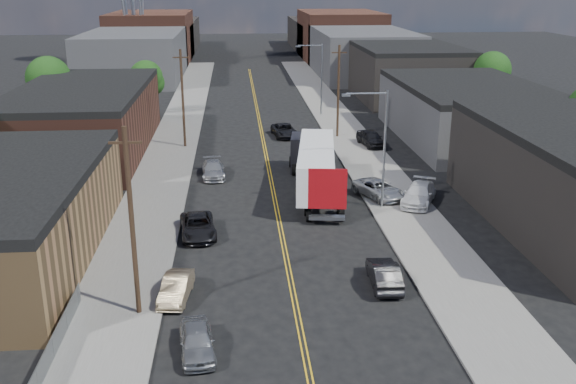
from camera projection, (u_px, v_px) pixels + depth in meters
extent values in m
plane|color=black|center=(259.00, 117.00, 81.30)|extent=(260.00, 260.00, 0.00)
cube|color=gold|center=(264.00, 146.00, 67.12)|extent=(0.32, 120.00, 0.01)
cube|color=slate|center=(173.00, 147.00, 66.34)|extent=(5.00, 140.00, 0.15)
cube|color=slate|center=(354.00, 143.00, 67.85)|extent=(5.00, 140.00, 0.15)
cube|color=#48261C|center=(84.00, 123.00, 63.80)|extent=(12.00, 26.00, 6.00)
cube|color=black|center=(80.00, 90.00, 62.76)|extent=(12.00, 26.00, 0.60)
cube|color=navy|center=(505.00, 180.00, 43.55)|extent=(0.30, 20.00, 0.80)
cube|color=#3A3A3D|center=(468.00, 114.00, 68.94)|extent=(14.00, 24.00, 5.50)
cube|color=black|center=(470.00, 86.00, 67.97)|extent=(14.00, 24.00, 0.60)
cube|color=black|center=(406.00, 74.00, 93.28)|extent=(14.00, 22.00, 7.00)
cube|color=black|center=(407.00, 47.00, 92.08)|extent=(14.00, 22.00, 0.60)
cube|color=#3A3A3D|center=(135.00, 55.00, 111.55)|extent=(16.00, 30.00, 8.00)
cube|color=#3A3A3D|center=(362.00, 53.00, 114.71)|extent=(16.00, 30.00, 8.00)
cube|color=#48261C|center=(152.00, 37.00, 134.87)|extent=(16.00, 26.00, 10.00)
cube|color=#48261C|center=(340.00, 36.00, 138.03)|extent=(16.00, 26.00, 10.00)
cube|color=black|center=(162.00, 36.00, 154.25)|extent=(16.00, 40.00, 7.00)
cube|color=black|center=(327.00, 35.00, 157.42)|extent=(16.00, 40.00, 7.00)
cylinder|color=gray|center=(384.00, 151.00, 47.42)|extent=(0.18, 0.18, 9.00)
cylinder|color=gray|center=(367.00, 93.00, 45.94)|extent=(3.00, 0.12, 0.12)
cube|color=gray|center=(346.00, 95.00, 45.86)|extent=(0.60, 0.25, 0.18)
cylinder|color=gray|center=(322.00, 80.00, 80.51)|extent=(0.18, 0.18, 9.00)
cylinder|color=gray|center=(310.00, 45.00, 79.04)|extent=(3.00, 0.12, 0.12)
cube|color=gray|center=(298.00, 46.00, 78.95)|extent=(0.60, 0.25, 0.18)
cylinder|color=black|center=(132.00, 225.00, 31.80)|extent=(0.26, 0.26, 10.00)
cube|color=black|center=(125.00, 143.00, 30.47)|extent=(1.60, 0.12, 0.12)
cylinder|color=black|center=(183.00, 99.00, 64.89)|extent=(0.26, 0.26, 10.00)
cube|color=black|center=(181.00, 57.00, 63.56)|extent=(1.60, 0.12, 0.12)
cylinder|color=black|center=(338.00, 92.00, 69.03)|extent=(0.26, 0.26, 10.00)
cube|color=black|center=(339.00, 53.00, 67.70)|extent=(1.60, 0.12, 0.12)
cube|color=slate|center=(37.00, 382.00, 26.78)|extent=(0.02, 16.00, 1.20)
cube|color=slate|center=(35.00, 369.00, 26.59)|extent=(0.05, 16.00, 0.05)
cylinder|color=black|center=(52.00, 110.00, 73.96)|extent=(0.36, 0.36, 4.50)
sphere|color=black|center=(49.00, 78.00, 72.83)|extent=(5.04, 5.04, 5.04)
sphere|color=black|center=(56.00, 86.00, 73.44)|extent=(3.96, 3.96, 3.96)
sphere|color=black|center=(44.00, 85.00, 72.61)|extent=(3.60, 3.60, 3.60)
cylinder|color=black|center=(148.00, 101.00, 81.49)|extent=(0.36, 0.36, 3.75)
sphere|color=black|center=(146.00, 77.00, 80.54)|extent=(4.20, 4.20, 4.20)
sphere|color=black|center=(152.00, 83.00, 81.11)|extent=(3.30, 3.30, 3.30)
sphere|color=black|center=(142.00, 82.00, 80.29)|extent=(3.00, 3.00, 3.00)
cylinder|color=black|center=(490.00, 96.00, 83.01)|extent=(0.36, 0.36, 4.25)
sphere|color=black|center=(492.00, 70.00, 81.93)|extent=(4.76, 4.76, 4.76)
sphere|color=black|center=(495.00, 76.00, 82.53)|extent=(3.74, 3.74, 3.74)
sphere|color=black|center=(489.00, 75.00, 81.70)|extent=(3.40, 3.40, 3.40)
cube|color=white|center=(316.00, 165.00, 50.51)|extent=(4.36, 12.67, 2.90)
cube|color=maroon|center=(327.00, 189.00, 44.64)|extent=(2.70, 0.49, 2.92)
cube|color=gray|center=(327.00, 217.00, 45.31)|extent=(2.62, 0.94, 0.25)
cube|color=black|center=(306.00, 153.00, 58.10)|extent=(3.02, 3.64, 3.21)
cylinder|color=black|center=(324.00, 211.00, 46.65)|extent=(2.81, 1.39, 1.04)
cylinder|color=black|center=(305.00, 164.00, 58.44)|extent=(2.71, 1.38, 1.04)
imported|color=#95989A|center=(197.00, 341.00, 29.69)|extent=(2.02, 4.07, 1.33)
imported|color=#847256|center=(176.00, 288.00, 34.81)|extent=(1.83, 4.07, 1.30)
imported|color=black|center=(198.00, 226.00, 43.40)|extent=(2.83, 5.16, 1.37)
imported|color=#9B9D9F|center=(213.00, 169.00, 56.35)|extent=(2.21, 4.79, 1.36)
imported|color=black|center=(384.00, 274.00, 36.31)|extent=(1.72, 4.40, 1.43)
imported|color=#B0B2B5|center=(379.00, 189.00, 50.65)|extent=(4.10, 5.37, 1.36)
imported|color=silver|center=(419.00, 194.00, 49.23)|extent=(4.12, 5.56, 1.50)
imported|color=black|center=(371.00, 138.00, 66.34)|extent=(2.66, 4.97, 1.61)
imported|color=black|center=(284.00, 130.00, 70.74)|extent=(2.93, 5.28, 1.40)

